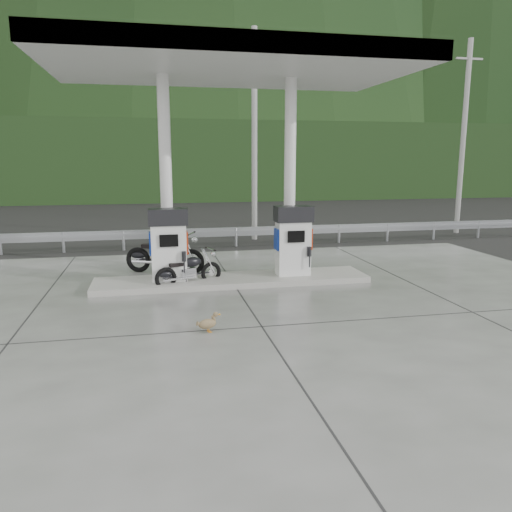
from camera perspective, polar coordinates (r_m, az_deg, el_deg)
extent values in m
plane|color=black|center=(10.53, -0.50, -6.44)|extent=(160.00, 160.00, 0.00)
cube|color=#61615C|center=(10.52, -0.50, -6.39)|extent=(18.00, 14.00, 0.02)
cube|color=#A09D95|center=(12.87, -2.67, -2.76)|extent=(7.00, 1.40, 0.15)
cylinder|color=white|center=(12.76, -10.25, 8.66)|extent=(0.30, 0.30, 5.00)
cylinder|color=white|center=(13.24, 3.89, 8.88)|extent=(0.30, 0.30, 5.00)
cube|color=white|center=(12.70, -2.89, 21.04)|extent=(8.50, 5.00, 0.40)
cube|color=black|center=(21.67, -6.44, 2.57)|extent=(60.00, 7.00, 0.01)
cylinder|color=gray|center=(19.77, -0.18, 13.46)|extent=(0.22, 0.22, 8.00)
cylinder|color=gray|center=(23.30, 22.60, 12.26)|extent=(0.22, 0.22, 8.00)
cube|color=black|center=(39.90, -9.07, 10.65)|extent=(80.00, 6.00, 6.00)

